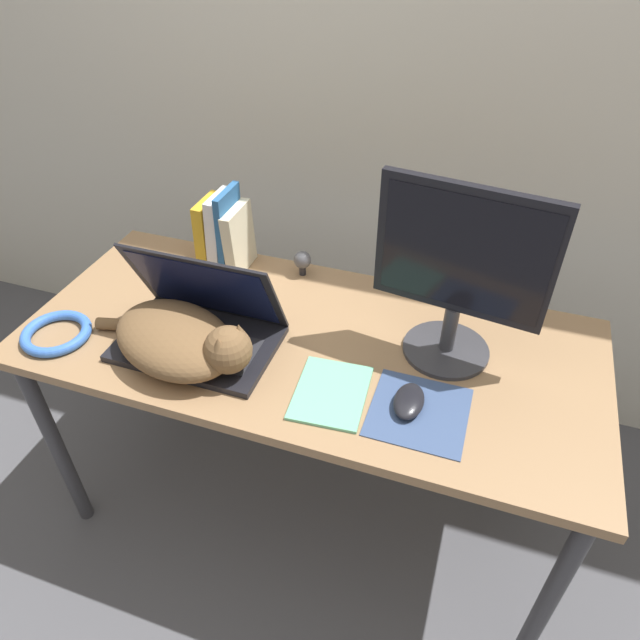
% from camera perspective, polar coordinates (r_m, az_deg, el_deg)
% --- Properties ---
extents(ground_plane, '(12.00, 12.00, 0.00)m').
position_cam_1_polar(ground_plane, '(1.89, -4.65, -25.73)').
color(ground_plane, '#4C4C51').
extents(wall_back, '(8.00, 0.05, 2.60)m').
position_cam_1_polar(wall_back, '(1.88, 7.11, 26.16)').
color(wall_back, beige).
rests_on(wall_back, ground_plane).
extents(desk, '(1.49, 0.67, 0.74)m').
position_cam_1_polar(desk, '(1.53, -1.16, -4.02)').
color(desk, '#93704C').
rests_on(desk, ground_plane).
extents(laptop, '(0.40, 0.26, 0.26)m').
position_cam_1_polar(laptop, '(1.48, -11.93, -0.60)').
color(laptop, black).
rests_on(laptop, desk).
extents(cat, '(0.47, 0.34, 0.15)m').
position_cam_1_polar(cat, '(1.42, -13.71, -1.96)').
color(cat, brown).
rests_on(cat, desk).
extents(external_monitor, '(0.40, 0.22, 0.45)m').
position_cam_1_polar(external_monitor, '(1.33, 13.83, 4.70)').
color(external_monitor, '#333338').
rests_on(external_monitor, desk).
extents(mousepad, '(0.22, 0.22, 0.00)m').
position_cam_1_polar(mousepad, '(1.32, 9.85, -9.03)').
color(mousepad, '#384C75').
rests_on(mousepad, desk).
extents(computer_mouse, '(0.07, 0.11, 0.03)m').
position_cam_1_polar(computer_mouse, '(1.31, 8.88, -8.01)').
color(computer_mouse, black).
rests_on(computer_mouse, mousepad).
extents(book_row, '(0.14, 0.14, 0.25)m').
position_cam_1_polar(book_row, '(1.72, -9.57, 8.53)').
color(book_row, gold).
rests_on(book_row, desk).
extents(cable_coil, '(0.18, 0.18, 0.03)m').
position_cam_1_polar(cable_coil, '(1.63, -24.87, -1.21)').
color(cable_coil, blue).
rests_on(cable_coil, desk).
extents(notepad, '(0.18, 0.22, 0.01)m').
position_cam_1_polar(notepad, '(1.34, 1.10, -7.27)').
color(notepad, '#6BBC93').
rests_on(notepad, desk).
extents(webcam, '(0.05, 0.05, 0.08)m').
position_cam_1_polar(webcam, '(1.69, -1.77, 5.97)').
color(webcam, '#232328').
rests_on(webcam, desk).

